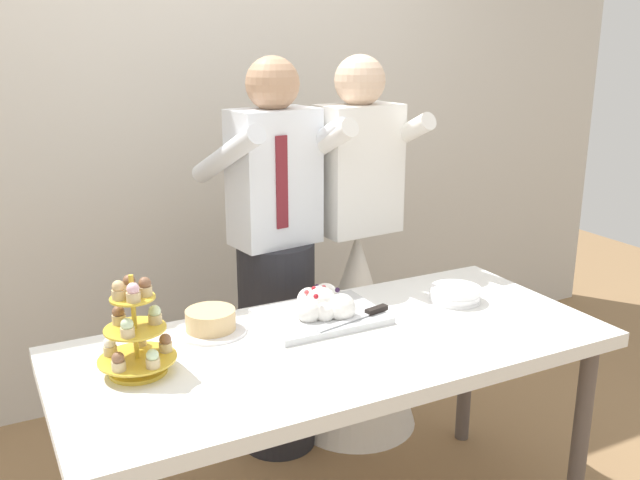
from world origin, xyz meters
TOP-DOWN VIEW (x-y plane):
  - rear_wall at (0.00, 1.42)m, footprint 5.20×0.10m
  - dessert_table at (0.00, 0.00)m, footprint 1.80×0.80m
  - cupcake_stand at (-0.63, 0.07)m, footprint 0.23×0.23m
  - main_cake_tray at (0.04, 0.18)m, footprint 0.43×0.31m
  - plate_stack at (0.56, 0.10)m, footprint 0.19×0.20m
  - round_cake at (-0.34, 0.25)m, footprint 0.24×0.24m
  - person_groom at (0.08, 0.67)m, footprint 0.52×0.55m
  - person_bride at (0.47, 0.66)m, footprint 0.56×0.56m

SIDE VIEW (x-z plane):
  - person_bride at x=0.47m, z-range -0.25..1.41m
  - dessert_table at x=0.00m, z-range 0.31..1.09m
  - person_groom at x=0.08m, z-range -0.08..1.58m
  - plate_stack at x=0.56m, z-range 0.78..0.83m
  - round_cake at x=-0.34m, z-range 0.77..0.85m
  - main_cake_tray at x=0.04m, z-range 0.75..0.88m
  - cupcake_stand at x=-0.63m, z-range 0.74..1.05m
  - rear_wall at x=0.00m, z-range 0.00..2.90m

